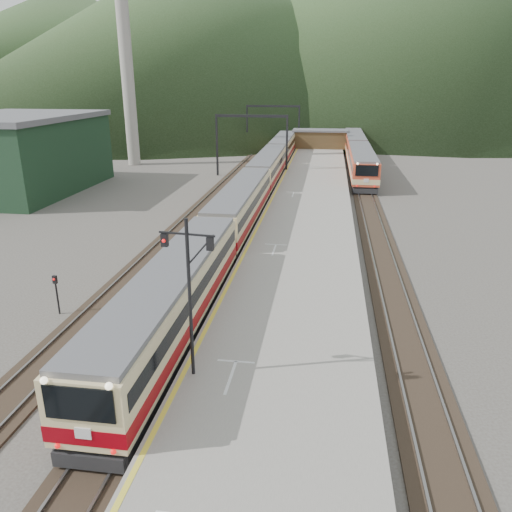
% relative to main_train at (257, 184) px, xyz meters
% --- Properties ---
extents(ground, '(400.00, 400.00, 0.00)m').
position_rel_main_train_xyz_m(ground, '(0.00, -39.93, -1.96)').
color(ground, '#47423D').
rests_on(ground, ground).
extents(track_main, '(2.60, 200.00, 0.23)m').
position_rel_main_train_xyz_m(track_main, '(0.00, 0.07, -1.89)').
color(track_main, black).
rests_on(track_main, ground).
extents(track_far, '(2.60, 200.00, 0.23)m').
position_rel_main_train_xyz_m(track_far, '(-5.00, 0.07, -1.89)').
color(track_far, black).
rests_on(track_far, ground).
extents(track_second, '(2.60, 200.00, 0.23)m').
position_rel_main_train_xyz_m(track_second, '(11.50, 0.07, -1.89)').
color(track_second, black).
rests_on(track_second, ground).
extents(platform, '(8.00, 100.00, 1.00)m').
position_rel_main_train_xyz_m(platform, '(5.60, -1.93, -1.46)').
color(platform, gray).
rests_on(platform, ground).
extents(gantry_near, '(9.55, 0.25, 8.00)m').
position_rel_main_train_xyz_m(gantry_near, '(-2.85, 15.07, 3.63)').
color(gantry_near, black).
rests_on(gantry_near, ground).
extents(gantry_far, '(9.55, 0.25, 8.00)m').
position_rel_main_train_xyz_m(gantry_far, '(-2.85, 40.07, 3.63)').
color(gantry_far, black).
rests_on(gantry_far, ground).
extents(warehouse, '(14.50, 20.50, 8.60)m').
position_rel_main_train_xyz_m(warehouse, '(-28.00, 2.07, 2.36)').
color(warehouse, '#14311B').
rests_on(warehouse, ground).
extents(smokestack, '(1.80, 1.80, 30.00)m').
position_rel_main_train_xyz_m(smokestack, '(-22.00, 22.07, 13.04)').
color(smokestack, '#9E998E').
rests_on(smokestack, ground).
extents(station_shed, '(9.40, 4.40, 3.10)m').
position_rel_main_train_xyz_m(station_shed, '(5.60, 38.07, 0.61)').
color(station_shed, '#4C3920').
rests_on(station_shed, platform).
extents(hill_a, '(180.00, 180.00, 60.00)m').
position_rel_main_train_xyz_m(hill_a, '(-40.00, 150.07, 28.04)').
color(hill_a, '#29411C').
rests_on(hill_a, ground).
extents(hill_b, '(220.00, 220.00, 75.00)m').
position_rel_main_train_xyz_m(hill_b, '(30.00, 190.07, 35.54)').
color(hill_b, '#29411C').
rests_on(hill_b, ground).
extents(hill_d, '(200.00, 200.00, 55.00)m').
position_rel_main_train_xyz_m(hill_d, '(-120.00, 200.07, 25.54)').
color(hill_d, '#29411C').
rests_on(hill_d, ground).
extents(main_train, '(2.83, 77.52, 3.45)m').
position_rel_main_train_xyz_m(main_train, '(0.00, 0.00, 0.00)').
color(main_train, beige).
rests_on(main_train, track_main).
extents(second_train, '(3.01, 61.70, 3.67)m').
position_rel_main_train_xyz_m(second_train, '(11.50, 35.79, 0.11)').
color(second_train, '#D54B2E').
rests_on(second_train, track_second).
extents(signal_mast, '(2.19, 0.41, 6.53)m').
position_rel_main_train_xyz_m(signal_mast, '(2.25, -33.87, 3.04)').
color(signal_mast, black).
rests_on(signal_mast, platform).
extents(short_signal_b, '(0.23, 0.17, 2.27)m').
position_rel_main_train_xyz_m(short_signal_b, '(-2.15, -5.86, -0.49)').
color(short_signal_b, black).
rests_on(short_signal_b, ground).
extents(short_signal_c, '(0.24, 0.18, 2.27)m').
position_rel_main_train_xyz_m(short_signal_c, '(-7.11, -27.64, -0.49)').
color(short_signal_c, black).
rests_on(short_signal_c, ground).
extents(worker, '(0.62, 0.42, 1.68)m').
position_rel_main_train_xyz_m(worker, '(-3.26, -29.99, -1.12)').
color(worker, black).
rests_on(worker, ground).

